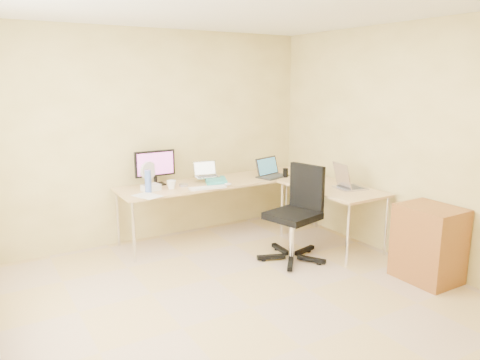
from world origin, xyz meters
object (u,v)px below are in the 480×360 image
laptop_return (351,178)px  monitor (155,168)px  desk_fan (147,175)px  desk_main (222,208)px  water_bottle (148,181)px  office_chair (292,217)px  mug (171,185)px  keyboard (208,188)px  cabinet (428,246)px  laptop_black (273,167)px  desk_return (331,216)px  laptop_center (207,169)px

laptop_return → monitor: bearing=65.0°
desk_fan → laptop_return: bearing=-55.9°
monitor → desk_main: bearing=-13.4°
water_bottle → laptop_return: water_bottle is taller
water_bottle → office_chair: 1.69m
monitor → office_chair: bearing=-50.8°
desk_main → mug: mug is taller
keyboard → desk_fan: bearing=147.9°
cabinet → laptop_black: bearing=101.8°
laptop_black → office_chair: size_ratio=0.38×
mug → monitor: bearing=106.3°
desk_return → office_chair: office_chair is taller
laptop_center → laptop_black: laptop_black is taller
mug → office_chair: size_ratio=0.10×
laptop_center → keyboard: laptop_center is taller
mug → laptop_return: 2.12m
desk_main → water_bottle: 1.13m
laptop_black → water_bottle: water_bottle is taller
keyboard → laptop_return: laptop_return is taller
desk_return → office_chair: (-0.70, -0.14, 0.14)m
desk_main → laptop_center: size_ratio=8.68×
desk_fan → laptop_return: (2.01, -1.37, -0.01)m
keyboard → desk_main: bearing=49.7°
laptop_return → cabinet: bearing=-168.2°
cabinet → monitor: bearing=128.2°
monitor → office_chair: 1.78m
desk_main → desk_fan: 1.06m
desk_return → mug: (-1.70, 0.91, 0.42)m
desk_main → monitor: monitor is taller
laptop_black → laptop_center: bearing=150.2°
desk_main → cabinet: 2.53m
monitor → keyboard: (0.46, -0.50, -0.20)m
laptop_center → laptop_return: size_ratio=0.80×
laptop_black → desk_main: bearing=150.8°
monitor → water_bottle: monitor is taller
desk_main → office_chair: bearing=-76.7°
monitor → water_bottle: 0.38m
keyboard → water_bottle: bearing=173.5°
keyboard → water_bottle: 0.70m
keyboard → water_bottle: water_bottle is taller
laptop_return → desk_fan: bearing=66.4°
keyboard → laptop_black: bearing=17.0°
laptop_black → desk_fan: (-1.60, 0.36, 0.01)m
laptop_black → desk_fan: 1.64m
desk_main → laptop_center: (-0.18, 0.05, 0.52)m
desk_return → monitor: size_ratio=2.59×
desk_main → monitor: bearing=166.1°
laptop_black → cabinet: (0.43, -2.11, -0.50)m
keyboard → office_chair: bearing=-44.2°
keyboard → desk_fan: (-0.56, 0.50, 0.13)m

